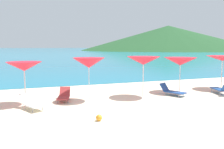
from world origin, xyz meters
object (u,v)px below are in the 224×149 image
at_px(umbrella_4, 143,61).
at_px(lounge_chair_3, 221,89).
at_px(lounge_chair_4, 31,103).
at_px(lounge_chair_5, 172,91).
at_px(umbrella_3, 89,63).
at_px(beach_ball, 99,118).
at_px(umbrella_2, 24,67).
at_px(lounge_chair_0, 64,95).
at_px(umbrella_5, 180,61).
at_px(umbrella_6, 222,58).

height_order(umbrella_4, lounge_chair_3, umbrella_4).
height_order(umbrella_4, lounge_chair_4, umbrella_4).
height_order(umbrella_4, lounge_chair_5, umbrella_4).
bearing_deg(lounge_chair_3, umbrella_3, 7.22).
bearing_deg(beach_ball, lounge_chair_4, 131.02).
height_order(umbrella_4, beach_ball, umbrella_4).
xyz_separation_m(lounge_chair_4, beach_ball, (2.40, -2.76, -0.16)).
height_order(umbrella_2, lounge_chair_5, umbrella_2).
distance_m(lounge_chair_0, lounge_chair_5, 6.27).
xyz_separation_m(umbrella_5, lounge_chair_0, (-7.34, -0.04, -1.65)).
distance_m(umbrella_2, umbrella_3, 3.25).
bearing_deg(umbrella_2, beach_ball, -56.29).
bearing_deg(lounge_chair_5, lounge_chair_0, 147.85).
bearing_deg(lounge_chair_4, lounge_chair_3, -26.34).
bearing_deg(umbrella_5, umbrella_2, -179.46).
distance_m(umbrella_2, beach_ball, 5.08).
bearing_deg(umbrella_5, lounge_chair_0, -179.71).
height_order(umbrella_2, umbrella_4, umbrella_4).
bearing_deg(umbrella_4, beach_ball, -136.52).
relative_size(lounge_chair_4, lounge_chair_5, 0.98).
xyz_separation_m(umbrella_4, umbrella_5, (2.85, 0.47, -0.13)).
bearing_deg(lounge_chair_4, beach_ball, -74.10).
xyz_separation_m(umbrella_3, umbrella_6, (9.40, 0.31, 0.06)).
xyz_separation_m(lounge_chair_0, lounge_chair_5, (6.22, -0.78, -0.01)).
bearing_deg(lounge_chair_5, umbrella_3, 149.64).
xyz_separation_m(umbrella_3, beach_ball, (-0.59, -3.69, -1.88)).
bearing_deg(umbrella_6, beach_ball, -158.17).
height_order(lounge_chair_3, beach_ball, lounge_chair_3).
distance_m(umbrella_6, lounge_chair_4, 12.58).
xyz_separation_m(umbrella_5, lounge_chair_4, (-9.03, -1.29, -1.65)).
bearing_deg(beach_ball, lounge_chair_5, 30.40).
bearing_deg(beach_ball, umbrella_3, 80.94).
distance_m(umbrella_6, lounge_chair_3, 2.72).
xyz_separation_m(umbrella_2, beach_ball, (2.64, -3.96, -1.76)).
relative_size(umbrella_6, lounge_chair_3, 1.30).
bearing_deg(umbrella_4, umbrella_5, 9.27).
bearing_deg(lounge_chair_0, lounge_chair_3, 5.69).
bearing_deg(umbrella_4, lounge_chair_4, -172.39).
distance_m(umbrella_5, beach_ball, 7.98).
relative_size(umbrella_4, lounge_chair_3, 1.33).
height_order(umbrella_4, lounge_chair_0, umbrella_4).
distance_m(umbrella_4, beach_ball, 5.56).
height_order(lounge_chair_0, beach_ball, lounge_chair_0).
bearing_deg(umbrella_2, lounge_chair_0, 1.48).
bearing_deg(lounge_chair_3, lounge_chair_0, 6.45).
distance_m(umbrella_2, lounge_chair_0, 2.51).
bearing_deg(umbrella_3, lounge_chair_3, -8.36).
bearing_deg(umbrella_3, umbrella_2, 175.24).
distance_m(umbrella_4, lounge_chair_5, 2.52).
bearing_deg(umbrella_2, umbrella_5, 0.54).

